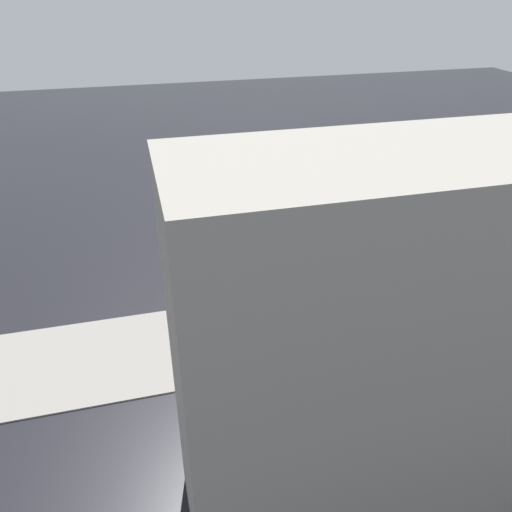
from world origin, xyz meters
name	(u,v)px	position (x,y,z in m)	size (l,w,h in m)	color
ground_plane	(305,247)	(0.00, 0.00, 0.00)	(60.00, 60.00, 0.00)	black
kerb_strip	(354,317)	(0.00, 4.20, 0.02)	(24.00, 3.20, 0.04)	gray
moving_hatchback	(274,232)	(1.30, 0.47, 1.03)	(4.07, 2.13, 2.06)	orange
parked_sedan	(498,217)	(-6.61, 1.27, 1.00)	(4.35, 1.88, 1.98)	black
fire_hydrant	(235,296)	(3.13, 2.88, 0.40)	(0.42, 0.31, 0.80)	gold
pedestrian	(208,278)	(3.85, 2.63, 0.96)	(0.34, 0.54, 1.62)	#B2262D
metal_railing	(393,320)	(-0.44, 5.42, 0.74)	(9.16, 0.04, 1.05)	#B7BABF
sign_post	(197,295)	(4.37, 4.29, 1.58)	(0.07, 0.44, 2.40)	#4C4C51
puddle_patch	(237,258)	(2.47, 0.17, 0.00)	(4.29, 4.29, 0.01)	black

